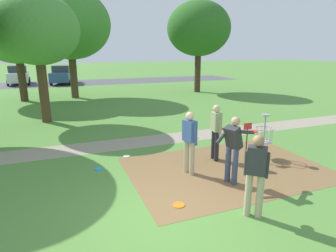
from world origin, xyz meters
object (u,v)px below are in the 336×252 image
(frisbee_mid_grass, at_px, (179,205))
(tree_near_right, at_px, (37,30))
(frisbee_near_basket, at_px, (99,169))
(tree_mid_left, at_px, (16,29))
(disc_golf_basket, at_px, (262,135))
(frisbee_by_tee, at_px, (127,156))
(player_foreground_watching, at_px, (216,129))
(parked_car_center_left, at_px, (63,75))
(player_throwing, at_px, (233,146))
(parked_car_leftmost, at_px, (18,75))
(player_waiting_right, at_px, (190,139))
(tree_mid_right, at_px, (69,24))
(tree_near_left, at_px, (199,29))
(player_waiting_left, at_px, (256,172))

(frisbee_mid_grass, bearing_deg, tree_near_right, 106.94)
(frisbee_near_basket, height_order, frisbee_mid_grass, same)
(tree_mid_left, bearing_deg, tree_near_right, -77.56)
(disc_golf_basket, distance_m, frisbee_by_tee, 4.26)
(player_foreground_watching, relative_size, parked_car_center_left, 0.38)
(player_throwing, bearing_deg, tree_mid_left, 111.19)
(frisbee_near_basket, xyz_separation_m, parked_car_center_left, (-0.20, 23.19, 0.91))
(parked_car_leftmost, height_order, parked_car_center_left, same)
(player_waiting_right, bearing_deg, tree_mid_left, 109.83)
(tree_near_right, relative_size, parked_car_center_left, 1.27)
(player_waiting_right, relative_size, tree_mid_right, 0.23)
(tree_mid_left, distance_m, parked_car_leftmost, 11.70)
(tree_near_left, height_order, parked_car_leftmost, tree_near_left)
(player_foreground_watching, height_order, parked_car_center_left, parked_car_center_left)
(disc_golf_basket, distance_m, tree_mid_left, 16.68)
(player_throwing, bearing_deg, tree_near_right, 117.36)
(tree_near_right, bearing_deg, player_foreground_watching, -55.49)
(tree_near_right, height_order, parked_car_center_left, tree_near_right)
(frisbee_by_tee, relative_size, frisbee_mid_grass, 0.84)
(parked_car_center_left, bearing_deg, frisbee_mid_grass, -86.61)
(frisbee_near_basket, height_order, parked_car_leftmost, parked_car_leftmost)
(player_throwing, distance_m, parked_car_leftmost, 27.41)
(frisbee_by_tee, distance_m, tree_near_left, 15.89)
(parked_car_center_left, bearing_deg, player_waiting_left, -84.10)
(tree_mid_left, bearing_deg, frisbee_near_basket, -77.49)
(player_waiting_right, xyz_separation_m, frisbee_mid_grass, (-0.93, -1.45, -0.96))
(frisbee_near_basket, bearing_deg, player_throwing, -34.51)
(frisbee_mid_grass, distance_m, tree_mid_left, 17.11)
(player_foreground_watching, relative_size, frisbee_mid_grass, 6.60)
(frisbee_mid_grass, bearing_deg, player_throwing, 17.71)
(disc_golf_basket, relative_size, parked_car_center_left, 0.31)
(parked_car_leftmost, distance_m, parked_car_center_left, 4.28)
(player_foreground_watching, distance_m, parked_car_leftmost, 26.06)
(frisbee_by_tee, xyz_separation_m, tree_near_left, (8.77, 12.32, 4.87))
(frisbee_mid_grass, xyz_separation_m, tree_mid_left, (-4.29, 15.92, 4.57))
(player_foreground_watching, distance_m, player_throwing, 1.59)
(tree_near_left, xyz_separation_m, parked_car_leftmost, (-14.06, 11.32, -3.96))
(player_foreground_watching, bearing_deg, parked_car_center_left, 98.69)
(player_foreground_watching, bearing_deg, player_throwing, -105.28)
(tree_mid_left, bearing_deg, tree_mid_right, 3.70)
(disc_golf_basket, height_order, tree_near_left, tree_near_left)
(frisbee_by_tee, xyz_separation_m, tree_near_right, (-2.44, 5.88, 4.12))
(parked_car_center_left, bearing_deg, parked_car_leftmost, 164.29)
(frisbee_mid_grass, height_order, tree_mid_right, tree_mid_right)
(player_throwing, distance_m, player_waiting_left, 1.51)
(frisbee_mid_grass, xyz_separation_m, parked_car_center_left, (-1.53, 25.79, 0.91))
(player_waiting_right, xyz_separation_m, tree_near_right, (-3.73, 7.74, 3.16))
(parked_car_leftmost, bearing_deg, disc_golf_basket, -70.09)
(parked_car_leftmost, bearing_deg, player_waiting_right, -75.52)
(disc_golf_basket, height_order, player_waiting_right, player_waiting_right)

